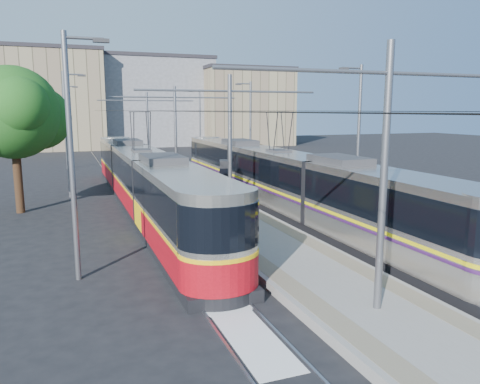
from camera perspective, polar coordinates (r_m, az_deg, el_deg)
name	(u,v)px	position (r m, az deg, el deg)	size (l,w,h in m)	color
ground	(306,271)	(16.82, 8.02, -9.57)	(160.00, 160.00, 0.00)	black
platform	(187,191)	(32.28, -6.52, 0.18)	(4.00, 50.00, 0.30)	gray
tactile_strip_left	(166,190)	(31.94, -9.04, 0.30)	(0.70, 50.00, 0.01)	gray
tactile_strip_right	(207,187)	(32.63, -4.05, 0.60)	(0.70, 50.00, 0.01)	gray
rails	(187,192)	(32.31, -6.51, -0.05)	(8.71, 70.00, 0.03)	gray
track_arrow	(240,323)	(12.89, -0.01, -15.72)	(1.20, 5.00, 0.01)	silver
tram_left	(142,179)	(27.42, -11.81, 1.59)	(2.43, 30.27, 5.50)	black
tram_right	(279,177)	(26.62, 4.72, 1.85)	(2.43, 31.14, 5.50)	black
catenary	(197,128)	(29.09, -5.30, 7.80)	(9.20, 70.00, 7.00)	slate
street_lamps	(173,129)	(35.74, -8.23, 7.59)	(15.18, 38.22, 8.00)	slate
shelter	(225,180)	(27.29, -1.80, 1.48)	(0.98, 1.25, 2.43)	black
tree	(20,114)	(28.22, -25.26, 8.56)	(5.47, 5.05, 7.94)	#382314
building_left	(44,100)	(73.93, -22.76, 10.35)	(16.32, 12.24, 14.15)	gray
building_centre	(151,102)	(79.09, -10.81, 10.77)	(18.36, 14.28, 13.90)	gray
building_right	(244,107)	(77.03, 0.49, 10.36)	(14.28, 10.20, 12.27)	gray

